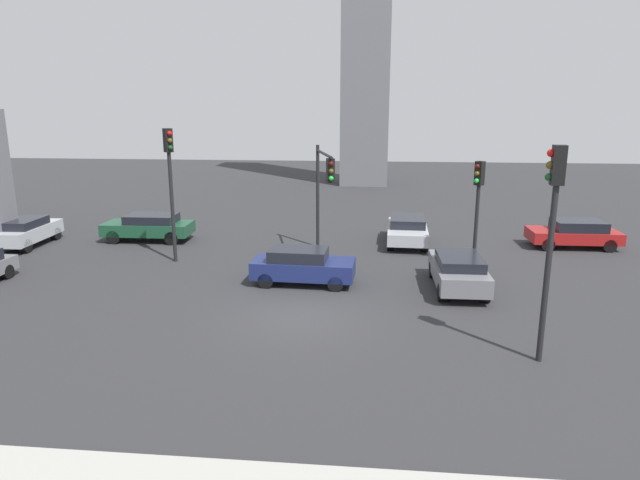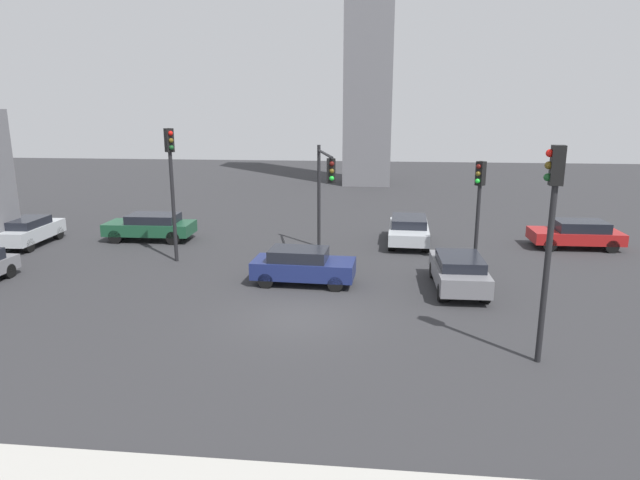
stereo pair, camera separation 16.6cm
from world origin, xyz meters
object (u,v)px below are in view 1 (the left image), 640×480
object	(u,v)px
traffic_light_0	(324,179)
car_4	(27,231)
car_5	(458,271)
car_0	(302,265)
car_7	(149,226)
car_3	(575,233)
car_6	(407,229)
traffic_light_1	(552,216)
traffic_light_3	(478,194)
traffic_light_2	(170,171)

from	to	relation	value
traffic_light_0	car_4	distance (m)	15.11
traffic_light_0	car_5	world-z (taller)	traffic_light_0
car_0	car_7	distance (m)	10.80
car_3	car_6	world-z (taller)	car_3
traffic_light_1	car_6	distance (m)	13.73
car_6	traffic_light_1	bearing A→B (deg)	14.57
traffic_light_3	car_3	xyz separation A→B (m)	(5.50, 3.93, -2.48)
car_5	car_7	bearing A→B (deg)	65.81
traffic_light_0	traffic_light_3	distance (m)	6.70
car_4	car_0	bearing A→B (deg)	-110.10
car_3	car_7	world-z (taller)	car_7
car_3	car_6	xyz separation A→B (m)	(-8.12, 0.01, 0.01)
car_3	car_4	bearing A→B (deg)	4.32
traffic_light_3	car_6	size ratio (longest dim) A/B	1.01
traffic_light_2	traffic_light_3	world-z (taller)	traffic_light_2
traffic_light_2	car_5	distance (m)	12.74
traffic_light_2	traffic_light_3	distance (m)	13.17
car_0	car_5	world-z (taller)	car_0
car_3	car_7	size ratio (longest dim) A/B	0.94
car_7	car_4	bearing A→B (deg)	15.70
car_3	car_6	size ratio (longest dim) A/B	0.94
traffic_light_3	car_5	xyz separation A→B (m)	(-1.12, -3.16, -2.46)
traffic_light_0	car_5	bearing A→B (deg)	38.76
car_3	traffic_light_0	bearing A→B (deg)	12.84
traffic_light_0	traffic_light_1	world-z (taller)	traffic_light_1
traffic_light_3	car_4	xyz separation A→B (m)	(-21.44, 1.56, -2.44)
car_0	car_4	size ratio (longest dim) A/B	1.00
traffic_light_2	car_0	world-z (taller)	traffic_light_2
traffic_light_3	car_4	size ratio (longest dim) A/B	1.13
car_0	car_5	bearing A→B (deg)	1.58
car_0	car_4	world-z (taller)	car_0
traffic_light_2	traffic_light_0	bearing A→B (deg)	58.18
car_0	car_3	world-z (taller)	car_0
car_5	car_6	distance (m)	7.26
traffic_light_0	traffic_light_1	bearing A→B (deg)	20.03
car_4	car_5	bearing A→B (deg)	-105.40
car_7	car_0	bearing A→B (deg)	143.25
traffic_light_3	car_5	world-z (taller)	traffic_light_3
car_5	car_6	bearing A→B (deg)	11.29
traffic_light_0	traffic_light_3	size ratio (longest dim) A/B	1.10
traffic_light_0	car_4	world-z (taller)	traffic_light_0
car_3	car_7	distance (m)	21.36
traffic_light_0	car_5	distance (m)	7.46
car_3	car_4	size ratio (longest dim) A/B	1.05
car_7	traffic_light_3	bearing A→B (deg)	167.31
traffic_light_1	car_7	xyz separation A→B (m)	(-16.05, 12.34, -3.27)
traffic_light_3	car_4	bearing A→B (deg)	-52.35
traffic_light_0	traffic_light_1	size ratio (longest dim) A/B	0.86
traffic_light_0	car_6	world-z (taller)	traffic_light_0
traffic_light_1	car_6	size ratio (longest dim) A/B	1.29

